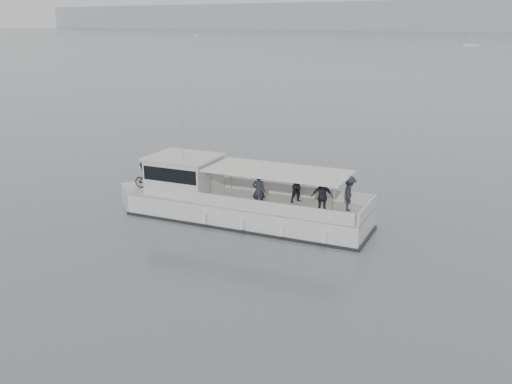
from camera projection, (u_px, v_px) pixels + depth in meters
The scene contains 3 objects.
ground at pixel (303, 214), 29.28m from camera, with size 1400.00×1400.00×0.00m, color slate.
tour_boat at pixel (226, 200), 28.49m from camera, with size 13.76×5.37×5.73m.
moored_fleet at pixel (510, 46), 215.23m from camera, with size 446.76×340.52×10.36m.
Camera 1 is at (13.62, -24.25, 9.54)m, focal length 40.00 mm.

